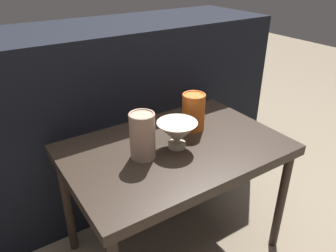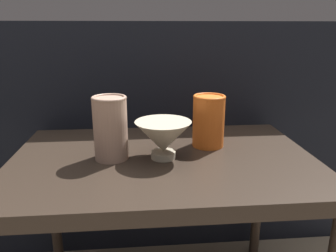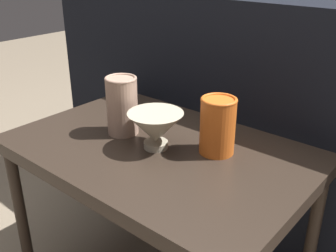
{
  "view_description": "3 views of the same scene",
  "coord_description": "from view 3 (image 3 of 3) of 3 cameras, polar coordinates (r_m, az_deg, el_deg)",
  "views": [
    {
      "loc": [
        -0.61,
        -0.88,
        1.18
      ],
      "look_at": [
        -0.04,
        -0.01,
        0.63
      ],
      "focal_mm": 35.0,
      "sensor_mm": 36.0,
      "label": 1
    },
    {
      "loc": [
        -0.06,
        -0.84,
        0.87
      ],
      "look_at": [
        0.01,
        -0.01,
        0.62
      ],
      "focal_mm": 35.0,
      "sensor_mm": 36.0,
      "label": 2
    },
    {
      "loc": [
        0.65,
        -0.73,
        1.03
      ],
      "look_at": [
        0.04,
        -0.0,
        0.6
      ],
      "focal_mm": 42.0,
      "sensor_mm": 36.0,
      "label": 3
    }
  ],
  "objects": [
    {
      "name": "bowl",
      "position": [
        1.06,
        -1.8,
        -0.31
      ],
      "size": [
        0.15,
        0.15,
        0.1
      ],
      "color": "#B2A88E",
      "rests_on": "table"
    },
    {
      "name": "vase_colorful_right",
      "position": [
        1.04,
        7.22,
        0.15
      ],
      "size": [
        0.1,
        0.1,
        0.15
      ],
      "color": "orange",
      "rests_on": "table"
    },
    {
      "name": "couch_backdrop",
      "position": [
        1.56,
        12.58,
        1.7
      ],
      "size": [
        1.66,
        0.5,
        0.9
      ],
      "color": "black",
      "rests_on": "ground_plane"
    },
    {
      "name": "table",
      "position": [
        1.12,
        -1.36,
        -5.32
      ],
      "size": [
        0.84,
        0.55,
        0.53
      ],
      "color": "#2D231C",
      "rests_on": "ground_plane"
    },
    {
      "name": "vase_textured_left",
      "position": [
        1.15,
        -6.79,
        3.03
      ],
      "size": [
        0.09,
        0.09,
        0.17
      ],
      "color": "tan",
      "rests_on": "table"
    }
  ]
}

